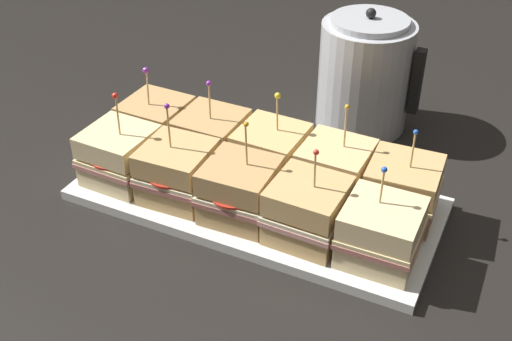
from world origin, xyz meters
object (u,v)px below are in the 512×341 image
Objects in this scene: sandwich_front_left at (177,172)px; sandwich_back_right at (335,172)px; sandwich_back_far_left at (157,125)px; sandwich_front_far_right at (381,233)px; sandwich_front_center at (239,190)px; sandwich_back_center at (272,154)px; kettle_steel at (365,74)px; sandwich_back_far_right at (402,190)px; sandwich_front_far_left at (120,156)px; serving_platter at (256,199)px; sandwich_back_left at (211,139)px; sandwich_front_right at (308,211)px.

sandwich_front_left reaches higher than sandwich_back_right.
sandwich_back_right reaches higher than sandwich_back_far_left.
sandwich_front_center is at bearing 179.78° from sandwich_front_far_right.
sandwich_back_center is 0.68× the size of kettle_steel.
sandwich_front_center is 0.70× the size of kettle_steel.
sandwich_back_far_right is (0.00, 0.12, 0.00)m from sandwich_front_far_right.
sandwich_front_far_right is at bearing -0.22° from sandwich_front_center.
sandwich_front_far_left is at bearing -90.08° from sandwich_back_far_left.
serving_platter is 3.65× the size of sandwich_back_left.
sandwich_front_far_left is 1.00× the size of sandwich_back_right.
sandwich_front_left is (0.12, 0.00, -0.00)m from sandwich_front_far_left.
serving_platter is 3.66× the size of sandwich_back_far_left.
sandwich_front_far_right is 0.92× the size of sandwich_back_center.
sandwich_back_far_left and sandwich_back_left have the same top height.
sandwich_back_center is at bearing 26.61° from sandwich_front_far_left.
serving_platter is 3.55× the size of sandwich_front_far_left.
sandwich_front_far_right is at bearing -0.27° from sandwich_front_left.
sandwich_front_far_left is 0.12m from sandwich_front_left.
sandwich_front_far_left is 0.70× the size of kettle_steel.
sandwich_front_left is 0.27m from sandwich_back_right.
sandwich_front_left reaches higher than sandwich_front_far_left.
serving_platter is at bearing -102.77° from kettle_steel.
sandwich_back_center is 0.24m from sandwich_back_far_right.
sandwich_front_left is 1.01× the size of sandwich_back_right.
sandwich_back_left is (-0.12, 0.12, -0.00)m from sandwich_front_center.
sandwich_front_center is 0.12m from sandwich_back_center.
sandwich_front_right is (0.36, -0.00, -0.00)m from sandwich_front_far_left.
kettle_steel reaches higher than sandwich_back_center.
kettle_steel is (0.08, 0.35, 0.11)m from serving_platter.
sandwich_front_center is 0.27m from sandwich_back_far_right.
sandwich_back_far_left is at bearing 165.98° from sandwich_front_far_right.
sandwich_front_right is 0.96× the size of sandwich_back_left.
sandwich_front_far_right is at bearing -0.10° from sandwich_front_far_left.
sandwich_front_left is 0.36m from sandwich_front_far_right.
sandwich_front_right is 0.93× the size of sandwich_back_right.
sandwich_back_left is at bearing 161.48° from sandwich_front_far_right.
sandwich_front_right is (0.12, -0.06, 0.06)m from serving_platter.
sandwich_back_far_left is at bearing -179.84° from sandwich_back_right.
sandwich_front_left is 1.15× the size of sandwich_front_far_right.
sandwich_back_center is at bearing 88.69° from sandwich_front_center.
sandwich_front_left is 0.17m from sandwich_back_center.
sandwich_back_right is 0.71× the size of kettle_steel.
sandwich_front_right is at bearing -45.94° from sandwich_back_center.
sandwich_front_far_right is 0.17m from sandwich_back_right.
sandwich_front_right is at bearing -0.60° from sandwich_front_left.
sandwich_back_right is (0.12, -0.00, -0.00)m from sandwich_back_center.
sandwich_front_left is 0.12m from sandwich_front_center.
sandwich_back_center is 1.02× the size of sandwich_back_far_right.
sandwich_front_far_left reaches higher than sandwich_back_far_right.
sandwich_back_right is (0.24, 0.00, 0.00)m from sandwich_back_left.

